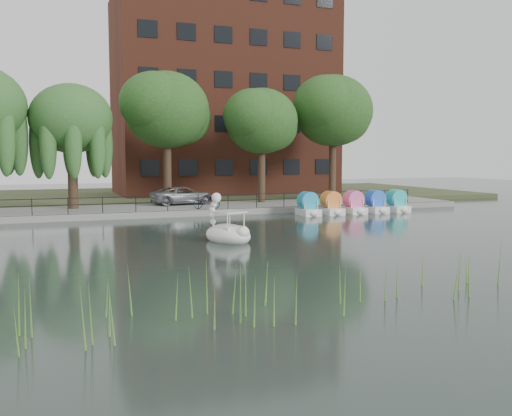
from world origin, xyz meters
TOP-DOWN VIEW (x-y plane):
  - ground_plane at (0.00, 0.00)m, footprint 120.00×120.00m
  - promenade at (0.00, 16.00)m, footprint 40.00×6.00m
  - kerb at (0.00, 13.05)m, footprint 40.00×0.25m
  - land_strip at (0.00, 30.00)m, footprint 60.00×22.00m
  - railing at (0.00, 13.25)m, footprint 32.00×0.05m
  - apartment_building at (7.00, 29.97)m, footprint 20.00×10.07m
  - willow_mid at (-7.50, 17.00)m, footprint 5.32×5.32m
  - broadleaf_center at (-1.00, 18.00)m, footprint 6.00×6.00m
  - broadleaf_right at (6.00, 17.50)m, footprint 5.40×5.40m
  - broadleaf_far at (12.50, 18.50)m, footprint 6.30×6.30m
  - minivan at (0.04, 17.54)m, footprint 3.10×5.57m
  - bicycle at (0.69, 13.76)m, footprint 0.97×1.81m
  - swan_boat at (-1.57, 2.20)m, footprint 2.41×2.97m
  - pedal_boat_row at (10.19, 11.12)m, footprint 7.95×1.70m
  - reed_bank at (2.00, -9.50)m, footprint 24.00×2.40m

SIDE VIEW (x-z plane):
  - ground_plane at x=0.00m, z-range 0.00..0.00m
  - land_strip at x=0.00m, z-range 0.00..0.36m
  - promenade at x=0.00m, z-range 0.00..0.40m
  - kerb at x=0.00m, z-range 0.00..0.40m
  - swan_boat at x=-1.57m, z-range -0.61..1.57m
  - reed_bank at x=2.00m, z-range 0.00..1.20m
  - pedal_boat_row at x=10.19m, z-range -0.09..1.31m
  - bicycle at x=0.69m, z-range 0.40..1.40m
  - minivan at x=0.04m, z-range 0.40..1.87m
  - railing at x=0.00m, z-range 0.65..1.65m
  - willow_mid at x=-7.50m, z-range 2.17..10.32m
  - broadleaf_right at x=6.00m, z-range 2.22..10.55m
  - broadleaf_center at x=-1.00m, z-range 2.44..11.69m
  - broadleaf_far at x=12.50m, z-range 2.54..12.25m
  - apartment_building at x=7.00m, z-range 0.36..18.36m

